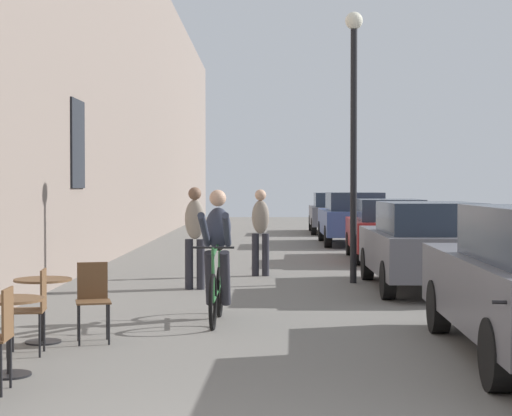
# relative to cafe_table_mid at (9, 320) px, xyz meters

# --- Properties ---
(building_facade_left) EXTENTS (0.54, 68.00, 8.98)m
(building_facade_left) POSITION_rel_cafe_table_mid_xyz_m (-1.49, 10.48, 3.97)
(building_facade_left) COLOR gray
(building_facade_left) RESTS_ON ground_plane
(cafe_table_mid) EXTENTS (0.64, 0.64, 0.72)m
(cafe_table_mid) POSITION_rel_cafe_table_mid_xyz_m (0.00, 0.00, 0.00)
(cafe_table_mid) COLOR black
(cafe_table_mid) RESTS_ON ground_plane
(cafe_table_far) EXTENTS (0.64, 0.64, 0.72)m
(cafe_table_far) POSITION_rel_cafe_table_mid_xyz_m (-0.12, 1.65, 0.00)
(cafe_table_far) COLOR black
(cafe_table_far) RESTS_ON ground_plane
(cafe_chair_far_toward_street) EXTENTS (0.46, 0.46, 0.89)m
(cafe_chair_far_toward_street) POSITION_rel_cafe_table_mid_xyz_m (0.43, 1.72, -0.00)
(cafe_chair_far_toward_street) COLOR black
(cafe_chair_far_toward_street) RESTS_ON ground_plane
(cafe_chair_far_toward_wall) EXTENTS (0.42, 0.42, 0.89)m
(cafe_chair_far_toward_wall) POSITION_rel_cafe_table_mid_xyz_m (-0.04, 0.98, -0.00)
(cafe_chair_far_toward_wall) COLOR black
(cafe_chair_far_toward_wall) RESTS_ON ground_plane
(cyclist_on_bicycle) EXTENTS (0.52, 1.76, 1.74)m
(cyclist_on_bicycle) POSITION_rel_cafe_table_mid_xyz_m (1.75, 3.21, 0.29)
(cyclist_on_bicycle) COLOR black
(cyclist_on_bicycle) RESTS_ON ground_plane
(pedestrian_near) EXTENTS (0.36, 0.27, 1.74)m
(pedestrian_near) POSITION_rel_cafe_table_mid_xyz_m (1.18, 6.57, 0.46)
(pedestrian_near) COLOR #26262D
(pedestrian_near) RESTS_ON ground_plane
(pedestrian_mid) EXTENTS (0.36, 0.27, 1.70)m
(pedestrian_mid) POSITION_rel_cafe_table_mid_xyz_m (2.29, 8.74, 0.43)
(pedestrian_mid) COLOR #26262D
(pedestrian_mid) RESTS_ON ground_plane
(street_lamp) EXTENTS (0.32, 0.32, 4.90)m
(street_lamp) POSITION_rel_cafe_table_mid_xyz_m (3.98, 7.54, 2.59)
(street_lamp) COLOR black
(street_lamp) RESTS_ON ground_plane
(parked_car_second) EXTENTS (1.80, 4.21, 1.49)m
(parked_car_second) POSITION_rel_cafe_table_mid_xyz_m (5.08, 6.56, 0.25)
(parked_car_second) COLOR #595960
(parked_car_second) RESTS_ON ground_plane
(parked_car_third) EXTENTS (1.85, 4.15, 1.46)m
(parked_car_third) POSITION_rel_cafe_table_mid_xyz_m (5.28, 12.22, 0.23)
(parked_car_third) COLOR maroon
(parked_car_third) RESTS_ON ground_plane
(parked_car_fourth) EXTENTS (1.90, 4.45, 1.58)m
(parked_car_fourth) POSITION_rel_cafe_table_mid_xyz_m (5.05, 17.72, 0.30)
(parked_car_fourth) COLOR #384C84
(parked_car_fourth) RESTS_ON ground_plane
(parked_car_fifth) EXTENTS (1.90, 4.32, 1.52)m
(parked_car_fifth) POSITION_rel_cafe_table_mid_xyz_m (5.01, 24.01, 0.27)
(parked_car_fifth) COLOR #595960
(parked_car_fifth) RESTS_ON ground_plane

